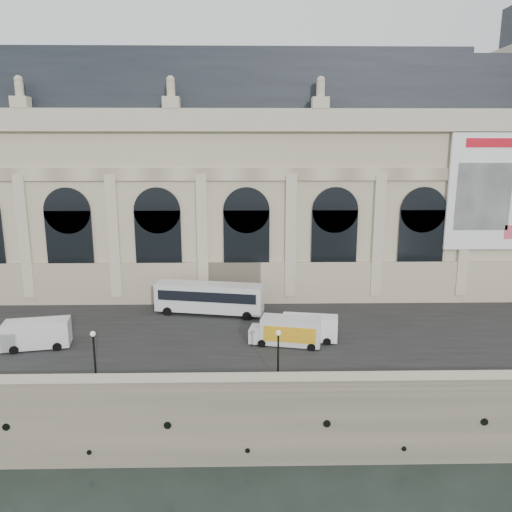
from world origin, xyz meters
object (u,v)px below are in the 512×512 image
Objects in this scene: bus_left at (209,297)px; lamp_right at (278,356)px; van_b at (33,334)px; box_truck at (287,331)px; lamp_left at (95,357)px; van_c at (306,328)px.

bus_left is 17.14m from lamp_right.
van_b is 0.90× the size of box_truck.
van_b is 10.19m from lamp_left.
box_truck is at bearing 0.85° from van_b.
box_truck is 7.28m from lamp_right.
box_truck is (23.13, 0.34, -0.01)m from van_b.
van_c is 19.31m from lamp_left.
box_truck is 1.63× the size of lamp_left.
box_truck reaches higher than van_c.
van_c is at bearing 30.02° from box_truck.
bus_left is 11.70m from box_truck.
box_truck is at bearing 24.53° from lamp_left.
van_b is 22.91m from lamp_right.
van_b is at bearing 162.75° from lamp_right.
lamp_left reaches higher than van_c.
lamp_right reaches higher than van_c.
lamp_right is (21.87, -6.79, 0.74)m from van_b.
lamp_left is (-17.46, -8.20, 0.86)m from van_c.
van_b is at bearing -179.15° from box_truck.
lamp_left is at bearing -41.60° from van_b.
van_c is 0.83× the size of box_truck.
van_c is 1.35× the size of lamp_left.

